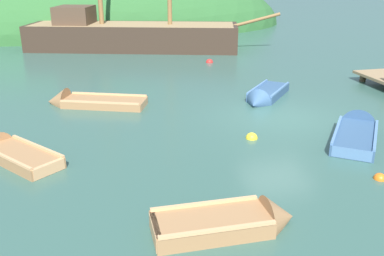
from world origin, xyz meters
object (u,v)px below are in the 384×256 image
(rowboat_outer_left, at_px, (265,97))
(rowboat_far, at_px, (13,155))
(rowboat_center, at_px, (356,133))
(buoy_yellow, at_px, (252,138))
(buoy_red, at_px, (209,63))
(rowboat_outer_right, at_px, (87,103))
(rowboat_near_dock, at_px, (233,224))
(buoy_orange, at_px, (380,179))
(sailing_ship, at_px, (131,40))

(rowboat_outer_left, bearing_deg, rowboat_far, -26.79)
(rowboat_center, height_order, buoy_yellow, rowboat_center)
(buoy_red, bearing_deg, rowboat_far, -128.10)
(rowboat_outer_right, height_order, rowboat_near_dock, rowboat_outer_right)
(rowboat_far, height_order, rowboat_center, rowboat_center)
(buoy_orange, bearing_deg, rowboat_outer_left, 91.01)
(sailing_ship, xyz_separation_m, rowboat_near_dock, (-0.02, -21.18, -0.49))
(rowboat_center, bearing_deg, rowboat_near_dock, 163.28)
(rowboat_far, distance_m, buoy_orange, 9.79)
(buoy_orange, bearing_deg, buoy_yellow, 123.07)
(rowboat_near_dock, distance_m, buoy_orange, 4.45)
(rowboat_center, bearing_deg, rowboat_outer_left, 51.89)
(rowboat_center, xyz_separation_m, buoy_red, (-1.46, 11.97, -0.11))
(buoy_orange, bearing_deg, rowboat_far, 159.25)
(rowboat_outer_left, height_order, buoy_orange, rowboat_outer_left)
(buoy_orange, bearing_deg, rowboat_outer_right, 131.64)
(sailing_ship, distance_m, rowboat_far, 17.20)
(sailing_ship, height_order, buoy_red, sailing_ship)
(buoy_red, bearing_deg, sailing_ship, 126.21)
(rowboat_outer_right, distance_m, rowboat_center, 9.77)
(buoy_red, bearing_deg, rowboat_center, -83.06)
(sailing_ship, height_order, buoy_orange, sailing_ship)
(rowboat_near_dock, xyz_separation_m, buoy_red, (3.89, 15.90, -0.11))
(rowboat_near_dock, relative_size, rowboat_outer_left, 0.97)
(rowboat_center, xyz_separation_m, buoy_orange, (-1.08, -2.69, -0.11))
(rowboat_far, height_order, buoy_orange, rowboat_far)
(rowboat_outer_left, relative_size, buoy_yellow, 8.07)
(rowboat_far, distance_m, buoy_red, 14.22)
(sailing_ship, xyz_separation_m, rowboat_outer_right, (-2.87, -11.94, -0.52))
(rowboat_outer_right, xyz_separation_m, buoy_yellow, (4.97, -4.70, -0.09))
(rowboat_far, xyz_separation_m, rowboat_near_dock, (4.89, -4.70, 0.02))
(rowboat_near_dock, bearing_deg, rowboat_outer_left, 63.83)
(rowboat_outer_right, relative_size, buoy_orange, 12.89)
(sailing_ship, xyz_separation_m, buoy_red, (3.87, -5.29, -0.60))
(sailing_ship, xyz_separation_m, rowboat_center, (5.33, -17.26, -0.49))
(buoy_yellow, bearing_deg, buoy_red, 81.12)
(rowboat_outer_right, height_order, buoy_orange, rowboat_outer_right)
(rowboat_center, relative_size, buoy_yellow, 8.84)
(sailing_ship, relative_size, rowboat_near_dock, 5.41)
(rowboat_far, height_order, rowboat_outer_left, rowboat_outer_left)
(rowboat_near_dock, xyz_separation_m, buoy_orange, (4.27, 1.23, -0.11))
(sailing_ship, distance_m, rowboat_outer_right, 12.29)
(rowboat_center, bearing_deg, buoy_red, 43.95)
(rowboat_far, bearing_deg, sailing_ship, -55.33)
(rowboat_outer_left, bearing_deg, rowboat_center, 55.56)
(rowboat_outer_right, height_order, buoy_yellow, rowboat_outer_right)
(sailing_ship, relative_size, buoy_red, 38.92)
(sailing_ship, bearing_deg, rowboat_outer_right, -86.82)
(rowboat_outer_right, bearing_deg, rowboat_far, 87.14)
(rowboat_near_dock, height_order, buoy_red, rowboat_near_dock)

